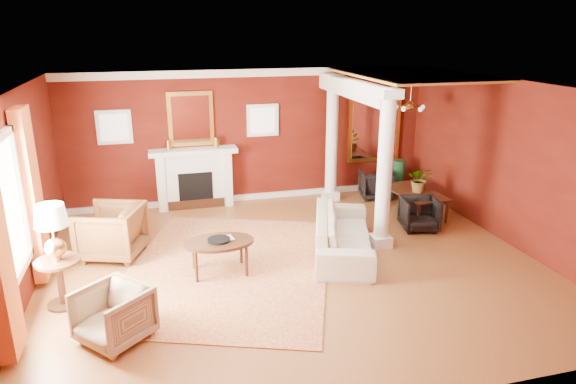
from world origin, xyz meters
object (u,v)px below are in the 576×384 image
object	(u,v)px
coffee_table	(219,244)
dining_table	(416,196)
armchair_stripe	(113,313)
side_table	(54,239)
armchair_leopard	(111,229)
sofa	(343,227)

from	to	relation	value
coffee_table	dining_table	world-z (taller)	dining_table
armchair_stripe	side_table	size ratio (longest dim) A/B	0.52
armchair_leopard	armchair_stripe	world-z (taller)	armchair_leopard
armchair_leopard	side_table	world-z (taller)	side_table
coffee_table	side_table	xyz separation A→B (m)	(-2.28, -0.42, 0.51)
armchair_leopard	coffee_table	world-z (taller)	armchair_leopard
sofa	side_table	world-z (taller)	side_table
sofa	armchair_leopard	world-z (taller)	armchair_leopard
sofa	dining_table	xyz separation A→B (m)	(2.13, 1.38, -0.06)
sofa	side_table	size ratio (longest dim) A/B	1.58
side_table	dining_table	xyz separation A→B (m)	(6.58, 2.05, -0.61)
sofa	armchair_leopard	bearing A→B (deg)	96.15
armchair_leopard	dining_table	bearing A→B (deg)	114.65
armchair_leopard	side_table	bearing A→B (deg)	-1.60
dining_table	coffee_table	bearing A→B (deg)	105.49
armchair_stripe	coffee_table	size ratio (longest dim) A/B	0.71
sofa	coffee_table	xyz separation A→B (m)	(-2.18, -0.25, 0.04)
sofa	armchair_stripe	xyz separation A→B (m)	(-3.69, -1.75, -0.07)
sofa	armchair_stripe	world-z (taller)	sofa
armchair_stripe	side_table	distance (m)	1.46
dining_table	armchair_leopard	bearing A→B (deg)	89.78
sofa	side_table	bearing A→B (deg)	117.21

